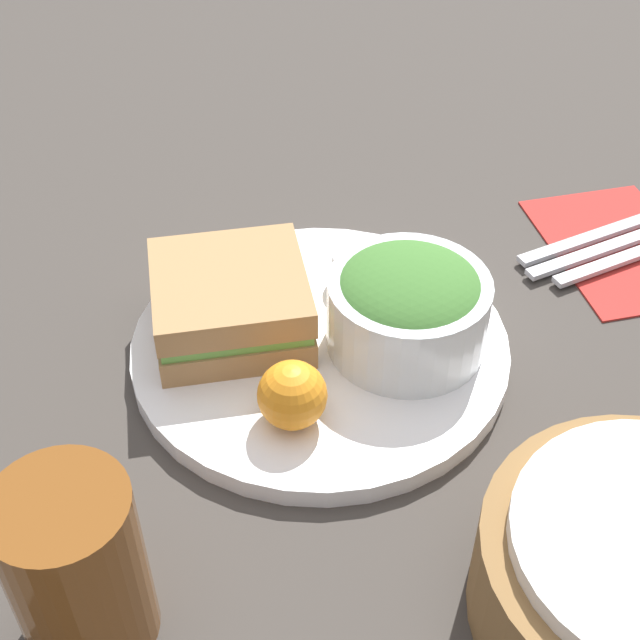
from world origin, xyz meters
name	(u,v)px	position (x,y,z in m)	size (l,w,h in m)	color
ground_plane	(320,355)	(0.00, 0.00, 0.00)	(4.00, 4.00, 0.00)	#3D3833
plate	(320,347)	(0.00, 0.00, 0.01)	(0.29, 0.29, 0.02)	white
sandwich	(231,302)	(0.06, -0.03, 0.04)	(0.12, 0.12, 0.05)	#A37A4C
salad_bowl	(408,305)	(-0.06, 0.02, 0.05)	(0.12, 0.12, 0.07)	white
dressing_cup	(363,267)	(-0.05, -0.06, 0.03)	(0.05, 0.05, 0.03)	#99999E
orange_wedge	(292,395)	(0.04, 0.07, 0.04)	(0.05, 0.05, 0.05)	orange
drink_glass	(77,570)	(0.18, 0.19, 0.06)	(0.07, 0.07, 0.12)	brown
napkin	(620,247)	(-0.29, -0.07, 0.00)	(0.12, 0.17, 0.00)	#B22823
fork	(607,232)	(-0.28, -0.09, 0.01)	(0.19, 0.01, 0.01)	#B2B2B7
knife	(621,243)	(-0.29, -0.07, 0.01)	(0.20, 0.01, 0.01)	#B2B2B7
spoon	(635,254)	(-0.29, -0.05, 0.01)	(0.17, 0.01, 0.01)	#B2B2B7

